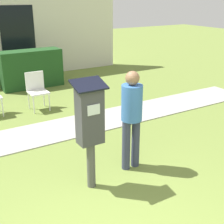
# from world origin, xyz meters

# --- Properties ---
(sidewalk) EXTENTS (12.00, 1.10, 0.02)m
(sidewalk) POSITION_xyz_m (0.00, 3.40, 0.01)
(sidewalk) COLOR #A3A099
(sidewalk) RESTS_ON ground
(parking_meter) EXTENTS (0.44, 0.31, 1.59)m
(parking_meter) POSITION_xyz_m (0.41, 1.29, 1.02)
(parking_meter) COLOR #4C4C4C
(parking_meter) RESTS_ON ground
(person_standing) EXTENTS (0.32, 0.32, 1.58)m
(person_standing) POSITION_xyz_m (1.20, 1.44, 0.93)
(person_standing) COLOR #333851
(person_standing) RESTS_ON ground
(outdoor_chair_right) EXTENTS (0.44, 0.44, 0.90)m
(outdoor_chair_right) POSITION_xyz_m (0.83, 4.87, 0.53)
(outdoor_chair_right) COLOR white
(outdoor_chair_right) RESTS_ON ground
(hedge_row) EXTENTS (1.78, 0.60, 1.10)m
(hedge_row) POSITION_xyz_m (1.32, 6.82, 0.55)
(hedge_row) COLOR #1E471E
(hedge_row) RESTS_ON ground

